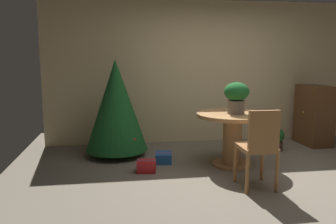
# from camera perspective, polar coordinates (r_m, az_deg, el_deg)

# --- Properties ---
(ground_plane) EXTENTS (6.60, 6.60, 0.00)m
(ground_plane) POSITION_cam_1_polar(r_m,az_deg,el_deg) (4.63, 13.93, -10.94)
(ground_plane) COLOR #756B5B
(back_wall_panel) EXTENTS (6.00, 0.10, 2.60)m
(back_wall_panel) POSITION_cam_1_polar(r_m,az_deg,el_deg) (6.45, 6.81, 6.65)
(back_wall_panel) COLOR beige
(back_wall_panel) RESTS_ON ground_plane
(round_dining_table) EXTENTS (1.05, 1.05, 0.78)m
(round_dining_table) POSITION_cam_1_polar(r_m,az_deg,el_deg) (5.01, 10.75, -3.11)
(round_dining_table) COLOR #B27F4C
(round_dining_table) RESTS_ON ground_plane
(flower_vase) EXTENTS (0.35, 0.35, 0.45)m
(flower_vase) POSITION_cam_1_polar(r_m,az_deg,el_deg) (4.89, 11.40, 2.74)
(flower_vase) COLOR #665B51
(flower_vase) RESTS_ON round_dining_table
(wooden_chair_near) EXTENTS (0.41, 0.45, 0.98)m
(wooden_chair_near) POSITION_cam_1_polar(r_m,az_deg,el_deg) (4.17, 14.99, -5.30)
(wooden_chair_near) COLOR #9E6B3D
(wooden_chair_near) RESTS_ON ground_plane
(holiday_tree) EXTENTS (0.99, 0.99, 1.55)m
(holiday_tree) POSITION_cam_1_polar(r_m,az_deg,el_deg) (5.47, -8.69, 1.15)
(holiday_tree) COLOR brown
(holiday_tree) RESTS_ON ground_plane
(gift_box_blue) EXTENTS (0.29, 0.33, 0.15)m
(gift_box_blue) POSITION_cam_1_polar(r_m,az_deg,el_deg) (5.19, -0.77, -7.63)
(gift_box_blue) COLOR #1E569E
(gift_box_blue) RESTS_ON ground_plane
(gift_box_red) EXTENTS (0.28, 0.22, 0.17)m
(gift_box_red) POSITION_cam_1_polar(r_m,az_deg,el_deg) (4.77, -3.62, -9.03)
(gift_box_red) COLOR red
(gift_box_red) RESTS_ON ground_plane
(wooden_cabinet) EXTENTS (0.44, 0.70, 1.07)m
(wooden_cabinet) POSITION_cam_1_polar(r_m,az_deg,el_deg) (6.72, 23.27, -0.47)
(wooden_cabinet) COLOR brown
(wooden_cabinet) RESTS_ON ground_plane
(potted_plant) EXTENTS (0.25, 0.25, 0.39)m
(potted_plant) POSITION_cam_1_polar(r_m,az_deg,el_deg) (6.07, 17.74, -4.27)
(potted_plant) COLOR #4C382D
(potted_plant) RESTS_ON ground_plane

